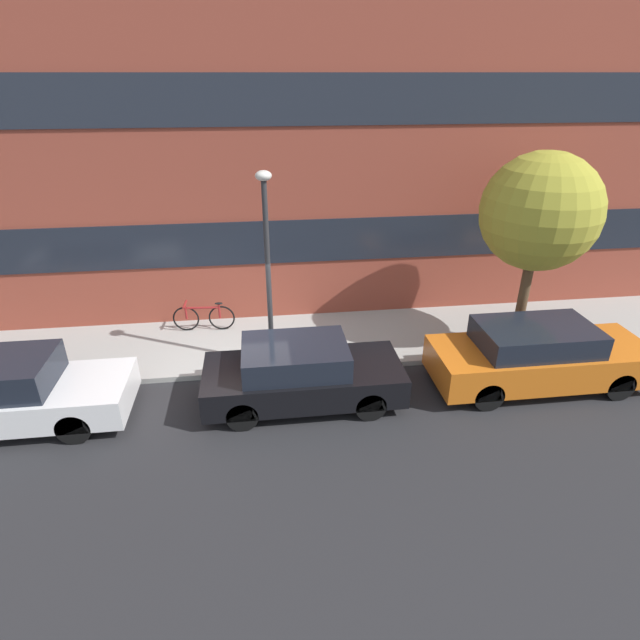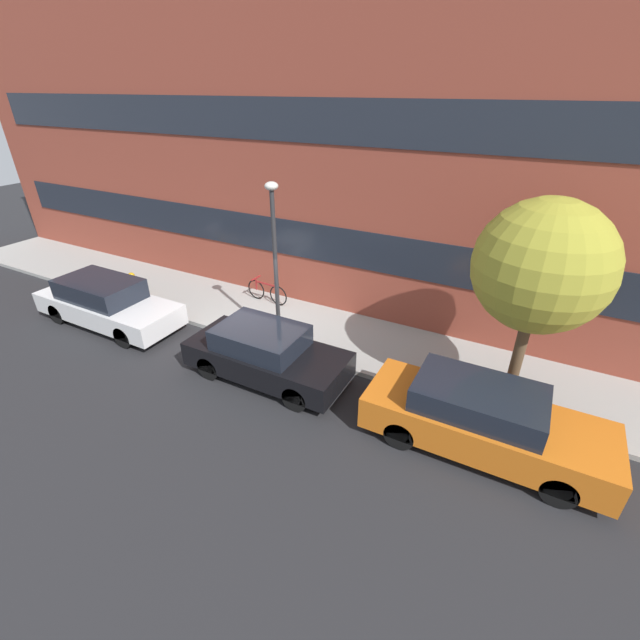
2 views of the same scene
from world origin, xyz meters
TOP-DOWN VIEW (x-y plane):
  - ground_plane at (0.00, 0.00)m, footprint 56.00×56.00m
  - sidewalk_strip at (0.00, 1.38)m, footprint 28.00×2.76m
  - rowhouse_facade at (0.00, 3.20)m, footprint 28.00×1.02m
  - parked_car_white at (-4.27, -1.05)m, footprint 4.59×1.62m
  - parked_car_black at (1.37, -1.05)m, footprint 3.92×1.65m
  - parked_car_orange at (6.35, -1.05)m, footprint 4.51×1.62m
  - fire_hydrant at (-4.96, 0.48)m, footprint 0.55×0.31m
  - bicycle at (-0.80, 2.16)m, footprint 1.55×0.44m
  - street_tree at (6.69, 0.49)m, footprint 2.54×2.54m
  - lamp_post at (0.84, 0.34)m, footprint 0.32×0.32m

SIDE VIEW (x-z plane):
  - ground_plane at x=0.00m, z-range 0.00..0.00m
  - sidewalk_strip at x=0.00m, z-range 0.00..0.12m
  - bicycle at x=-0.80m, z-range 0.12..0.88m
  - fire_hydrant at x=-4.96m, z-range 0.13..0.94m
  - parked_car_black at x=1.37m, z-range 0.00..1.32m
  - parked_car_white at x=-4.27m, z-range -0.01..1.38m
  - parked_car_orange at x=6.35m, z-range 0.00..1.41m
  - lamp_post at x=0.84m, z-range 0.65..4.89m
  - street_tree at x=6.69m, z-range 1.08..5.57m
  - rowhouse_facade at x=0.00m, z-range 0.01..9.95m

